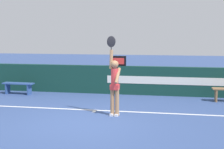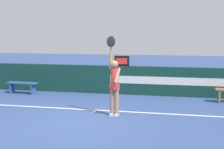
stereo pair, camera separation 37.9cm
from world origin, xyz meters
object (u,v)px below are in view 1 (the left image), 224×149
Objects in this scene: courtside_bench_far at (18,86)px; tennis_ball at (110,38)px; tennis_player at (115,83)px; speed_display at (119,61)px.

tennis_ball is at bearing -31.49° from courtside_bench_far.
tennis_player is 1.39m from tennis_ball.
speed_display is at bearing 11.56° from courtside_bench_far.
tennis_player reaches higher than tennis_ball.
speed_display is 3.73m from tennis_ball.
speed_display is 3.69m from tennis_player.
tennis_player is at bearing -20.42° from tennis_ball.
courtside_bench_far is at bearing 148.51° from tennis_ball.
tennis_player is 5.44m from courtside_bench_far.
courtside_bench_far is (-4.15, -0.85, -1.04)m from speed_display.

